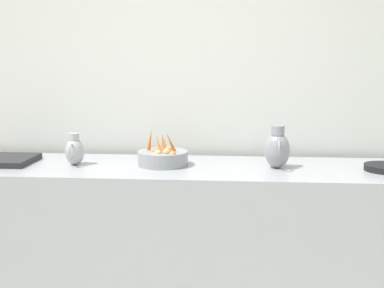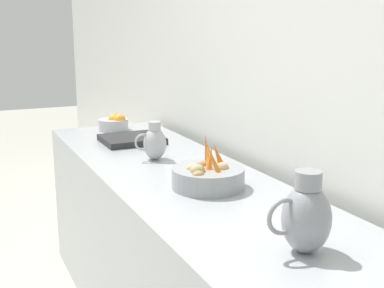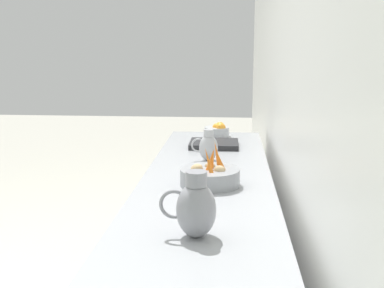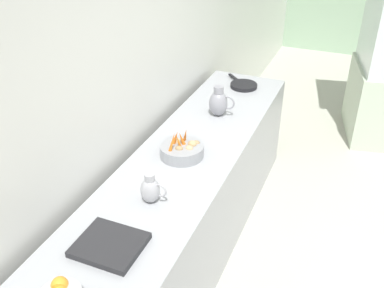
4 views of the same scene
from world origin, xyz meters
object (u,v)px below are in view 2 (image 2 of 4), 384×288
object	(u,v)px
orange_bowl	(115,123)
metal_pitcher_tall	(306,216)
metal_pitcher_short	(154,143)
vegetable_colander	(208,176)

from	to	relation	value
orange_bowl	metal_pitcher_tall	world-z (taller)	metal_pitcher_tall
orange_bowl	metal_pitcher_short	size ratio (longest dim) A/B	0.98
vegetable_colander	metal_pitcher_tall	bearing A→B (deg)	88.13
vegetable_colander	metal_pitcher_short	size ratio (longest dim) A/B	1.56
orange_bowl	metal_pitcher_tall	distance (m)	2.05
vegetable_colander	orange_bowl	world-z (taller)	vegetable_colander
orange_bowl	metal_pitcher_tall	bearing A→B (deg)	89.35
metal_pitcher_short	vegetable_colander	bearing A→B (deg)	93.69
vegetable_colander	metal_pitcher_tall	xyz separation A→B (m)	(0.02, 0.69, 0.06)
metal_pitcher_tall	vegetable_colander	bearing A→B (deg)	-91.87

